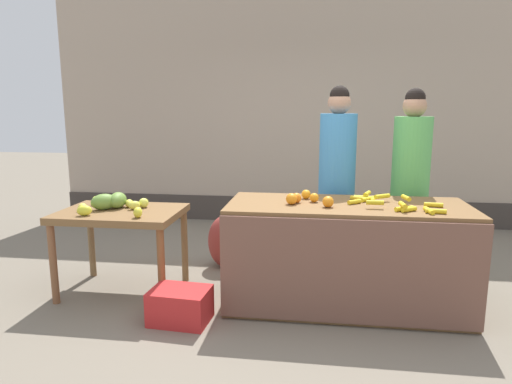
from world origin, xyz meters
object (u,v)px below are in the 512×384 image
object	(u,v)px
vendor_woman_green_shirt	(410,186)
produce_sack	(225,241)
vendor_woman_blue_shirt	(337,183)
produce_crate	(180,305)

from	to	relation	value
vendor_woman_green_shirt	produce_sack	bearing A→B (deg)	177.29
produce_sack	vendor_woman_green_shirt	bearing A→B (deg)	-2.71
vendor_woman_blue_shirt	produce_crate	xyz separation A→B (m)	(-1.20, -1.14, -0.79)
produce_crate	produce_sack	bearing A→B (deg)	85.59
vendor_woman_green_shirt	vendor_woman_blue_shirt	bearing A→B (deg)	-178.64
vendor_woman_blue_shirt	vendor_woman_green_shirt	distance (m)	0.67
vendor_woman_green_shirt	produce_crate	size ratio (longest dim) A/B	4.07
produce_crate	vendor_woman_blue_shirt	bearing A→B (deg)	43.62
vendor_woman_green_shirt	produce_crate	bearing A→B (deg)	-148.22
vendor_woman_blue_shirt	vendor_woman_green_shirt	xyz separation A→B (m)	(0.67, 0.02, -0.01)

